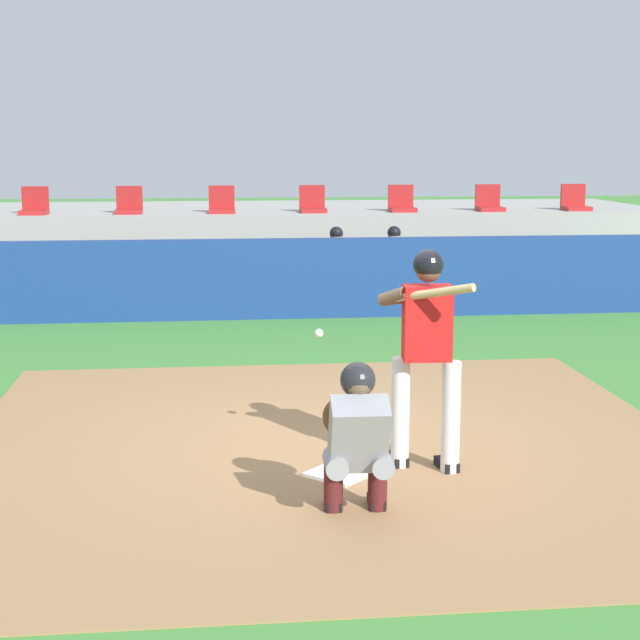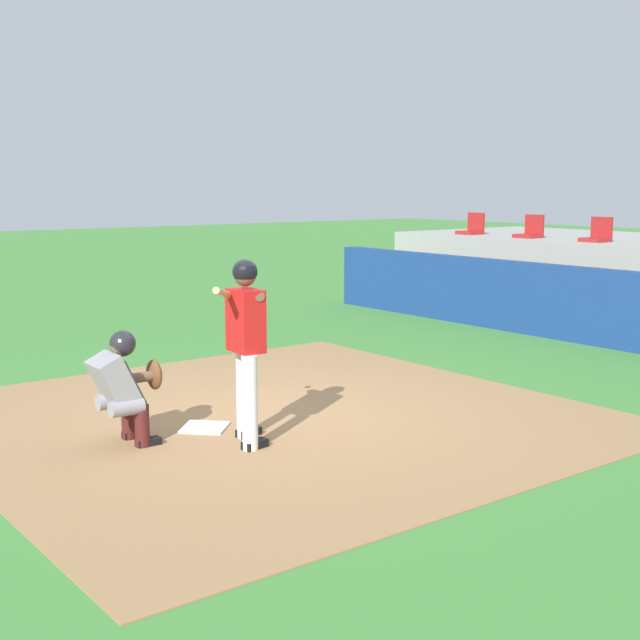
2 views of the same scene
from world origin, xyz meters
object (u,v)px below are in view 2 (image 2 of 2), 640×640
object	(u,v)px
home_plate	(205,427)
stadium_seat_2	(598,235)
batter_at_plate	(246,339)
catcher_crouched	(125,384)
stadium_seat_0	(472,228)
stadium_seat_1	(530,231)

from	to	relation	value
home_plate	stadium_seat_2	bearing A→B (deg)	103.47
batter_at_plate	catcher_crouched	size ratio (longest dim) A/B	0.93
home_plate	catcher_crouched	xyz separation A→B (m)	(-0.00, -0.87, 0.59)
stadium_seat_0	stadium_seat_2	distance (m)	3.25
stadium_seat_2	home_plate	bearing A→B (deg)	-76.53
catcher_crouched	stadium_seat_2	size ratio (longest dim) A/B	4.06
batter_at_plate	home_plate	bearing A→B (deg)	-174.15
home_plate	stadium_seat_2	world-z (taller)	stadium_seat_2
stadium_seat_1	stadium_seat_2	size ratio (longest dim) A/B	1.00
batter_at_plate	catcher_crouched	bearing A→B (deg)	-126.45
home_plate	stadium_seat_1	world-z (taller)	stadium_seat_1
stadium_seat_0	stadium_seat_2	xyz separation A→B (m)	(3.25, 0.00, 0.00)
stadium_seat_0	stadium_seat_1	xyz separation A→B (m)	(1.62, 0.00, 0.00)
catcher_crouched	batter_at_plate	bearing A→B (deg)	53.55
home_plate	stadium_seat_2	size ratio (longest dim) A/B	0.92
stadium_seat_0	home_plate	bearing A→B (deg)	-60.81
catcher_crouched	stadium_seat_2	xyz separation A→B (m)	(-2.44, 11.04, 0.93)
catcher_crouched	stadium_seat_1	world-z (taller)	stadium_seat_1
batter_at_plate	stadium_seat_1	distance (m)	11.18
batter_at_plate	stadium_seat_2	size ratio (longest dim) A/B	3.76
catcher_crouched	stadium_seat_0	size ratio (longest dim) A/B	4.06
batter_at_plate	stadium_seat_1	world-z (taller)	stadium_seat_1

